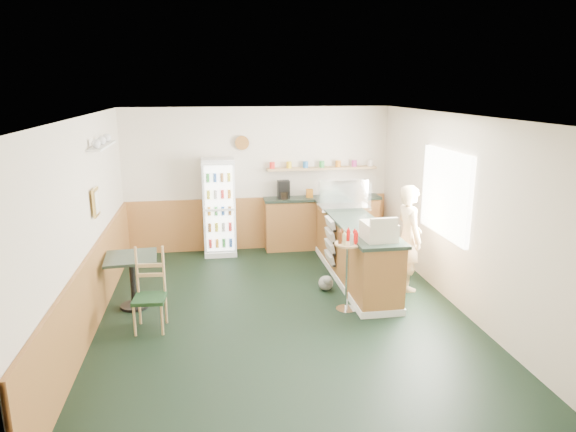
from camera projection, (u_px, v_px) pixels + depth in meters
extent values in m
plane|color=black|center=(281.00, 312.00, 7.18)|extent=(6.00, 6.00, 0.00)
cube|color=beige|center=(258.00, 179.00, 9.73)|extent=(5.00, 0.02, 2.70)
cube|color=beige|center=(84.00, 226.00, 6.47)|extent=(0.02, 6.00, 2.70)
cube|color=beige|center=(457.00, 212.00, 7.23)|extent=(0.02, 6.00, 2.70)
cube|color=silver|center=(281.00, 115.00, 6.51)|extent=(5.00, 6.00, 0.02)
cube|color=#A36734|center=(259.00, 223.00, 9.90)|extent=(4.98, 0.05, 1.00)
cube|color=#A36734|center=(94.00, 289.00, 6.68)|extent=(0.05, 5.98, 1.00)
cube|color=white|center=(445.00, 194.00, 7.46)|extent=(0.06, 1.45, 1.25)
cube|color=gold|center=(96.00, 202.00, 6.90)|extent=(0.03, 0.32, 0.38)
cube|color=white|center=(102.00, 146.00, 7.22)|extent=(0.18, 1.20, 0.03)
cylinder|color=brown|center=(242.00, 143.00, 9.44)|extent=(0.26, 0.04, 0.26)
cube|color=#A36734|center=(354.00, 251.00, 8.29)|extent=(0.60, 2.95, 0.95)
cube|color=white|center=(353.00, 276.00, 8.40)|extent=(0.64, 2.97, 0.10)
cube|color=#243228|center=(355.00, 221.00, 8.17)|extent=(0.68, 3.01, 0.05)
cube|color=#A36734|center=(322.00, 224.00, 9.92)|extent=(2.20, 0.38, 0.95)
cube|color=#243228|center=(322.00, 198.00, 9.80)|extent=(2.24, 0.42, 0.05)
cube|color=tan|center=(322.00, 168.00, 9.73)|extent=(2.10, 0.22, 0.04)
cube|color=black|center=(283.00, 189.00, 9.64)|extent=(0.22, 0.18, 0.34)
cylinder|color=#B2664C|center=(272.00, 165.00, 9.57)|extent=(0.10, 0.10, 0.12)
cylinder|color=#B2664C|center=(289.00, 165.00, 9.62)|extent=(0.10, 0.10, 0.12)
cylinder|color=#B2664C|center=(306.00, 164.00, 9.67)|extent=(0.10, 0.10, 0.12)
cylinder|color=#B2664C|center=(322.00, 164.00, 9.71)|extent=(0.10, 0.10, 0.12)
cylinder|color=#B2664C|center=(338.00, 164.00, 9.76)|extent=(0.10, 0.10, 0.12)
cylinder|color=#B2664C|center=(354.00, 163.00, 9.81)|extent=(0.10, 0.10, 0.12)
cylinder|color=#B2664C|center=(370.00, 163.00, 9.86)|extent=(0.10, 0.10, 0.12)
cube|color=silver|center=(219.00, 207.00, 9.50)|extent=(0.59, 0.42, 1.79)
cube|color=white|center=(219.00, 209.00, 9.28)|extent=(0.50, 0.02, 1.58)
cube|color=silver|center=(219.00, 210.00, 9.21)|extent=(0.53, 0.02, 1.64)
cube|color=silver|center=(344.00, 207.00, 8.85)|extent=(0.85, 0.45, 0.06)
cube|color=silver|center=(344.00, 193.00, 8.79)|extent=(0.83, 0.43, 0.43)
cube|color=beige|center=(379.00, 231.00, 7.05)|extent=(0.44, 0.46, 0.24)
imported|color=tan|center=(409.00, 238.00, 7.83)|extent=(0.42, 0.57, 1.64)
cylinder|color=silver|center=(346.00, 309.00, 7.24)|extent=(0.29, 0.29, 0.02)
cylinder|color=silver|center=(347.00, 277.00, 7.12)|extent=(0.04, 0.04, 0.96)
cylinder|color=tan|center=(348.00, 244.00, 7.00)|extent=(0.37, 0.37, 0.03)
cylinder|color=red|center=(355.00, 236.00, 7.04)|extent=(0.05, 0.05, 0.16)
cylinder|color=red|center=(348.00, 235.00, 7.09)|extent=(0.05, 0.05, 0.16)
cylinder|color=red|center=(342.00, 236.00, 7.06)|extent=(0.05, 0.05, 0.16)
cylinder|color=red|center=(340.00, 238.00, 6.97)|extent=(0.05, 0.05, 0.16)
cylinder|color=red|center=(344.00, 239.00, 6.89)|extent=(0.05, 0.05, 0.16)
cylinder|color=red|center=(352.00, 240.00, 6.88)|extent=(0.05, 0.05, 0.16)
cylinder|color=red|center=(356.00, 238.00, 6.94)|extent=(0.05, 0.05, 0.16)
cube|color=black|center=(331.00, 261.00, 8.49)|extent=(0.05, 0.48, 0.03)
cube|color=silver|center=(330.00, 257.00, 8.47)|extent=(0.10, 0.44, 0.16)
cube|color=black|center=(331.00, 250.00, 8.44)|extent=(0.05, 0.48, 0.03)
cube|color=silver|center=(330.00, 246.00, 8.42)|extent=(0.10, 0.44, 0.16)
cube|color=black|center=(331.00, 239.00, 8.39)|extent=(0.05, 0.48, 0.03)
cube|color=silver|center=(330.00, 235.00, 8.37)|extent=(0.10, 0.44, 0.16)
cube|color=black|center=(331.00, 227.00, 8.34)|extent=(0.05, 0.48, 0.03)
cube|color=silver|center=(330.00, 223.00, 8.32)|extent=(0.10, 0.44, 0.16)
cylinder|color=black|center=(135.00, 306.00, 7.33)|extent=(0.40, 0.40, 0.04)
cylinder|color=black|center=(133.00, 282.00, 7.24)|extent=(0.08, 0.08, 0.70)
cube|color=#243228|center=(131.00, 258.00, 7.15)|extent=(0.75, 0.75, 0.04)
cube|color=black|center=(150.00, 299.00, 6.56)|extent=(0.43, 0.43, 0.05)
cylinder|color=tan|center=(135.00, 321.00, 6.43)|extent=(0.03, 0.03, 0.42)
cylinder|color=tan|center=(163.00, 319.00, 6.48)|extent=(0.03, 0.03, 0.42)
cylinder|color=tan|center=(139.00, 310.00, 6.75)|extent=(0.03, 0.03, 0.42)
cylinder|color=tan|center=(165.00, 308.00, 6.80)|extent=(0.03, 0.03, 0.42)
cube|color=tan|center=(149.00, 270.00, 6.65)|extent=(0.36, 0.06, 0.64)
sphere|color=gray|center=(326.00, 283.00, 7.92)|extent=(0.23, 0.23, 0.23)
sphere|color=gray|center=(328.00, 280.00, 7.79)|extent=(0.13, 0.13, 0.13)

